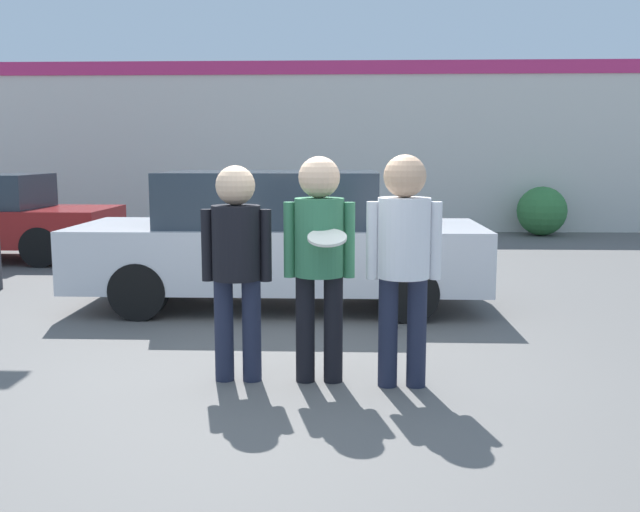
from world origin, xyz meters
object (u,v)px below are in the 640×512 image
object	(u,v)px
person_right	(404,247)
parked_car_near	(277,240)
street_lamp	(0,45)
person_left	(237,253)
shrub	(542,211)
person_middle_with_frisbee	(319,247)

from	to	relation	value
person_right	parked_car_near	world-z (taller)	person_right
street_lamp	person_left	bearing A→B (deg)	-45.98
parked_car_near	person_left	bearing A→B (deg)	-90.79
person_right	parked_car_near	xyz separation A→B (m)	(-1.25, 2.92, -0.30)
person_right	shrub	distance (m)	11.06
person_left	person_right	bearing A→B (deg)	-4.19
person_left	person_right	xyz separation A→B (m)	(1.29, -0.09, 0.06)
person_right	street_lamp	bearing A→B (deg)	142.08
parked_car_near	street_lamp	distance (m)	4.39
person_left	person_right	size ratio (longest dim) A/B	0.95
person_middle_with_frisbee	street_lamp	xyz separation A→B (m)	(-4.20, 3.68, 2.08)
shrub	street_lamp	bearing A→B (deg)	-142.70
person_left	street_lamp	size ratio (longest dim) A/B	0.34
street_lamp	person_right	bearing A→B (deg)	-37.92
person_middle_with_frisbee	parked_car_near	size ratio (longest dim) A/B	0.38
person_left	parked_car_near	world-z (taller)	person_left
street_lamp	shrub	distance (m)	11.20
parked_car_near	shrub	size ratio (longest dim) A/B	4.39
shrub	parked_car_near	bearing A→B (deg)	-124.23
person_left	street_lamp	world-z (taller)	street_lamp
person_middle_with_frisbee	person_right	size ratio (longest dim) A/B	0.99
parked_car_near	street_lamp	xyz separation A→B (m)	(-3.59, 0.85, 2.37)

